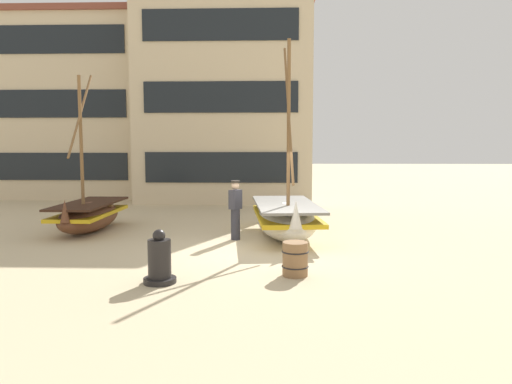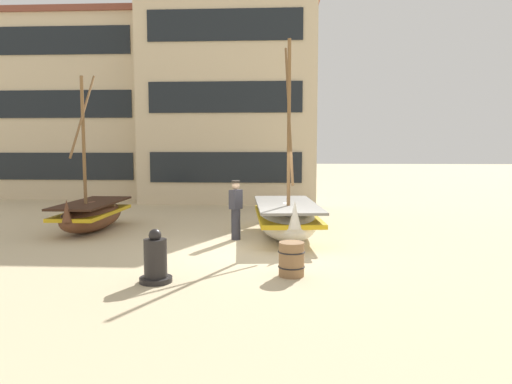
{
  "view_description": "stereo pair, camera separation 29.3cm",
  "coord_description": "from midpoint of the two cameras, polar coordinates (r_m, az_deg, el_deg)",
  "views": [
    {
      "loc": [
        0.43,
        -11.88,
        2.65
      ],
      "look_at": [
        0.0,
        1.0,
        1.4
      ],
      "focal_mm": 33.36,
      "sensor_mm": 36.0,
      "label": 1
    },
    {
      "loc": [
        0.72,
        -11.87,
        2.65
      ],
      "look_at": [
        0.0,
        1.0,
        1.4
      ],
      "focal_mm": 33.36,
      "sensor_mm": 36.0,
      "label": 2
    }
  ],
  "objects": [
    {
      "name": "harbor_building_annex",
      "position": [
        28.26,
        -20.74,
        9.32
      ],
      "size": [
        8.95,
        6.7,
        9.36
      ],
      "color": "beige",
      "rests_on": "ground"
    },
    {
      "name": "ground_plane",
      "position": [
        12.18,
        -0.85,
        -7.03
      ],
      "size": [
        120.0,
        120.0,
        0.0
      ],
      "primitive_type": "plane",
      "color": "#CCB78E"
    },
    {
      "name": "harbor_building_main",
      "position": [
        24.73,
        -3.75,
        10.51
      ],
      "size": [
        8.44,
        7.06,
        9.58
      ],
      "color": "beige",
      "rests_on": "ground"
    },
    {
      "name": "capstan_winch",
      "position": [
        9.51,
        -12.37,
        -8.13
      ],
      "size": [
        0.64,
        0.64,
        1.05
      ],
      "color": "black",
      "rests_on": "ground"
    },
    {
      "name": "fishing_boat_near_left",
      "position": [
        13.88,
        2.99,
        -3.11
      ],
      "size": [
        2.09,
        4.4,
        5.55
      ],
      "color": "silver",
      "rests_on": "ground"
    },
    {
      "name": "fisherman_by_hull",
      "position": [
        13.44,
        -3.11,
        -2.24
      ],
      "size": [
        0.38,
        0.42,
        1.68
      ],
      "color": "#33333D",
      "rests_on": "ground"
    },
    {
      "name": "fishing_boat_centre_large",
      "position": [
        15.75,
        -19.88,
        -2.58
      ],
      "size": [
        1.41,
        3.65,
        4.87
      ],
      "color": "brown",
      "rests_on": "ground"
    },
    {
      "name": "wooden_barrel",
      "position": [
        9.82,
        3.86,
        -8.01
      ],
      "size": [
        0.56,
        0.56,
        0.7
      ],
      "color": "olive",
      "rests_on": "ground"
    }
  ]
}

